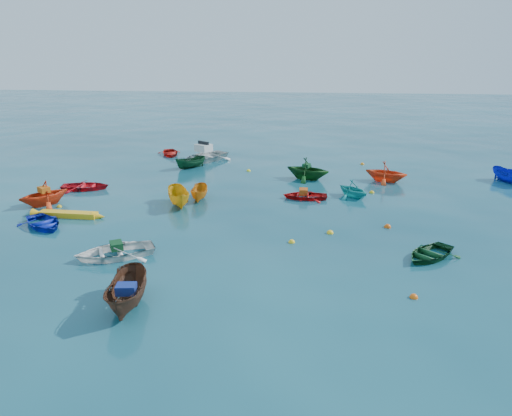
# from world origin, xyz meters

# --- Properties ---
(ground) EXTENTS (160.00, 160.00, 0.00)m
(ground) POSITION_xyz_m (0.00, 0.00, 0.00)
(ground) COLOR #0A3849
(ground) RESTS_ON ground
(dinghy_blue_sw) EXTENTS (3.72, 3.68, 0.63)m
(dinghy_blue_sw) POSITION_xyz_m (-11.01, 1.92, 0.00)
(dinghy_blue_sw) COLOR #0D1FAA
(dinghy_blue_sw) RESTS_ON ground
(dinghy_white_near) EXTENTS (4.29, 3.88, 0.73)m
(dinghy_white_near) POSITION_xyz_m (-5.81, -1.49, 0.00)
(dinghy_white_near) COLOR white
(dinghy_white_near) RESTS_ON ground
(sampan_brown_mid) EXTENTS (1.73, 3.56, 1.32)m
(sampan_brown_mid) POSITION_xyz_m (-3.62, -5.88, 0.00)
(sampan_brown_mid) COLOR #4E2C1C
(sampan_brown_mid) RESTS_ON ground
(dinghy_orange_w) EXTENTS (3.83, 3.90, 1.56)m
(dinghy_orange_w) POSITION_xyz_m (-12.84, 5.55, 0.00)
(dinghy_orange_w) COLOR #E83F15
(dinghy_orange_w) RESTS_ON ground
(sampan_yellow_mid) EXTENTS (2.28, 3.35, 1.21)m
(sampan_yellow_mid) POSITION_xyz_m (-4.74, 6.23, 0.00)
(sampan_yellow_mid) COLOR gold
(sampan_yellow_mid) RESTS_ON ground
(dinghy_green_e) EXTENTS (3.51, 3.55, 0.60)m
(dinghy_green_e) POSITION_xyz_m (8.41, -0.15, 0.00)
(dinghy_green_e) COLOR #0F421E
(dinghy_green_e) RESTS_ON ground
(dinghy_cyan_se) EXTENTS (3.01, 3.04, 1.21)m
(dinghy_cyan_se) POSITION_xyz_m (5.75, 9.06, 0.00)
(dinghy_cyan_se) COLOR teal
(dinghy_cyan_se) RESTS_ON ground
(dinghy_red_nw) EXTENTS (3.37, 2.63, 0.64)m
(dinghy_red_nw) POSITION_xyz_m (-11.83, 9.03, 0.00)
(dinghy_red_nw) COLOR red
(dinghy_red_nw) RESTS_ON ground
(sampan_orange_n) EXTENTS (1.10, 2.58, 0.98)m
(sampan_orange_n) POSITION_xyz_m (-3.78, 7.57, 0.00)
(sampan_orange_n) COLOR orange
(sampan_orange_n) RESTS_ON ground
(dinghy_green_n) EXTENTS (3.92, 3.68, 1.66)m
(dinghy_green_n) POSITION_xyz_m (2.89, 13.19, 0.00)
(dinghy_green_n) COLOR #104415
(dinghy_green_n) RESTS_ON ground
(dinghy_red_ne) EXTENTS (2.77, 2.00, 0.57)m
(dinghy_red_ne) POSITION_xyz_m (2.74, 8.43, 0.00)
(dinghy_red_ne) COLOR red
(dinghy_red_ne) RESTS_ON ground
(sampan_blue_far) EXTENTS (2.45, 3.11, 1.14)m
(sampan_blue_far) POSITION_xyz_m (16.96, 13.58, 0.00)
(sampan_blue_far) COLOR #0E18B1
(sampan_blue_far) RESTS_ON ground
(dinghy_red_far) EXTENTS (2.90, 3.36, 0.59)m
(dinghy_red_far) POSITION_xyz_m (-9.04, 20.15, 0.00)
(dinghy_red_far) COLOR red
(dinghy_red_far) RESTS_ON ground
(dinghy_orange_far) EXTENTS (3.64, 3.43, 1.53)m
(dinghy_orange_far) POSITION_xyz_m (8.37, 13.10, 0.00)
(dinghy_orange_far) COLOR #EA4016
(dinghy_orange_far) RESTS_ON ground
(sampan_green_far) EXTENTS (2.59, 2.55, 1.02)m
(sampan_green_far) POSITION_xyz_m (-6.17, 15.58, 0.00)
(sampan_green_far) COLOR #0F4122
(sampan_green_far) RESTS_ON ground
(kayak_yellow) EXTENTS (4.02, 0.75, 0.40)m
(kayak_yellow) POSITION_xyz_m (-10.42, 3.57, 0.00)
(kayak_yellow) COLOR #F4AC15
(kayak_yellow) RESTS_ON ground
(motorboat_white) EXTENTS (5.26, 5.61, 1.55)m
(motorboat_white) POSITION_xyz_m (-5.66, 18.21, 0.00)
(motorboat_white) COLOR silver
(motorboat_white) RESTS_ON ground
(tarp_green_a) EXTENTS (0.79, 0.86, 0.34)m
(tarp_green_a) POSITION_xyz_m (-5.72, -1.44, 0.53)
(tarp_green_a) COLOR #10401D
(tarp_green_a) RESTS_ON dinghy_white_near
(tarp_blue_a) EXTENTS (0.77, 0.62, 0.34)m
(tarp_blue_a) POSITION_xyz_m (-3.61, -6.03, 0.83)
(tarp_blue_a) COLOR navy
(tarp_blue_a) RESTS_ON sampan_brown_mid
(tarp_orange_a) EXTENTS (0.87, 0.84, 0.33)m
(tarp_orange_a) POSITION_xyz_m (-12.81, 5.59, 0.95)
(tarp_orange_a) COLOR #CB6114
(tarp_orange_a) RESTS_ON dinghy_orange_w
(tarp_green_b) EXTENTS (0.62, 0.70, 0.28)m
(tarp_green_b) POSITION_xyz_m (2.79, 13.22, 0.97)
(tarp_green_b) COLOR #124820
(tarp_green_b) RESTS_ON dinghy_green_n
(tarp_orange_b) EXTENTS (0.53, 0.70, 0.34)m
(tarp_orange_b) POSITION_xyz_m (2.64, 8.43, 0.45)
(tarp_orange_b) COLOR #BA4913
(tarp_orange_b) RESTS_ON dinghy_red_ne
(buoy_ye_a) EXTENTS (0.32, 0.32, 0.32)m
(buoy_ye_a) POSITION_xyz_m (2.15, 1.03, 0.00)
(buoy_ye_a) COLOR yellow
(buoy_ye_a) RESTS_ON ground
(buoy_or_b) EXTENTS (0.32, 0.32, 0.32)m
(buoy_or_b) POSITION_xyz_m (6.97, -4.09, 0.00)
(buoy_or_b) COLOR #FA5F0D
(buoy_or_b) RESTS_ON ground
(buoy_ye_b) EXTENTS (0.29, 0.29, 0.29)m
(buoy_ye_b) POSITION_xyz_m (-11.77, 5.21, 0.00)
(buoy_ye_b) COLOR gold
(buoy_ye_b) RESTS_ON ground
(buoy_or_c) EXTENTS (0.30, 0.30, 0.30)m
(buoy_or_c) POSITION_xyz_m (-4.57, 7.20, 0.00)
(buoy_or_c) COLOR #CF460B
(buoy_or_c) RESTS_ON ground
(buoy_ye_c) EXTENTS (0.36, 0.36, 0.36)m
(buoy_ye_c) POSITION_xyz_m (4.07, 2.46, 0.00)
(buoy_ye_c) COLOR yellow
(buoy_ye_c) RESTS_ON ground
(buoy_or_d) EXTENTS (0.38, 0.38, 0.38)m
(buoy_or_d) POSITION_xyz_m (7.13, 3.64, 0.00)
(buoy_or_d) COLOR #DC500C
(buoy_or_d) RESTS_ON ground
(buoy_ye_d) EXTENTS (0.31, 0.31, 0.31)m
(buoy_ye_d) POSITION_xyz_m (-1.57, 15.07, 0.00)
(buoy_ye_d) COLOR yellow
(buoy_ye_d) RESTS_ON ground
(buoy_or_e) EXTENTS (0.31, 0.31, 0.31)m
(buoy_or_e) POSITION_xyz_m (7.28, 18.19, 0.00)
(buoy_or_e) COLOR orange
(buoy_or_e) RESTS_ON ground
(buoy_ye_e) EXTENTS (0.33, 0.33, 0.33)m
(buoy_ye_e) POSITION_xyz_m (7.07, 10.06, 0.00)
(buoy_ye_e) COLOR yellow
(buoy_ye_e) RESTS_ON ground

